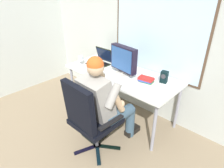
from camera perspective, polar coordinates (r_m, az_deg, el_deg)
name	(u,v)px	position (r m, az deg, el deg)	size (l,w,h in m)	color
wall_rear	(151,27)	(2.87, 11.57, 16.27)	(4.45, 0.08, 2.74)	#B6BCB8
desk	(121,76)	(2.85, 2.55, 2.34)	(1.73, 0.74, 0.74)	gray
office_chair	(88,116)	(2.27, -7.09, -9.39)	(0.62, 0.60, 0.99)	black
person_seated	(105,101)	(2.35, -2.16, -4.94)	(0.54, 0.80, 1.24)	#374F63
crt_monitor	(123,60)	(2.71, 3.40, 7.24)	(0.45, 0.23, 0.41)	beige
laptop	(101,60)	(3.17, -3.28, 7.23)	(0.34, 0.31, 0.24)	black
wine_glass	(81,59)	(3.14, -9.23, 7.37)	(0.08, 0.08, 0.14)	silver
desk_speaker	(164,77)	(2.61, 15.18, 2.04)	(0.10, 0.10, 0.16)	black
book_stack	(146,80)	(2.58, 10.11, 1.27)	(0.21, 0.16, 0.07)	#3F7D46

